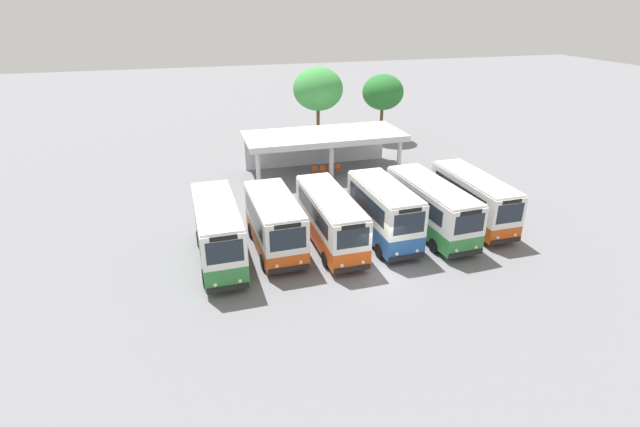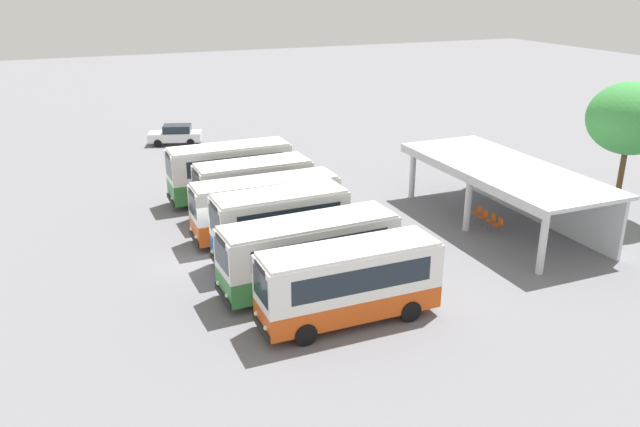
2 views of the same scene
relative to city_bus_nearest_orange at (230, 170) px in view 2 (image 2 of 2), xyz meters
The scene contains 14 objects.
ground_plane 9.07m from the city_bus_nearest_orange, 22.66° to the right, with size 180.00×180.00×0.00m, color slate.
city_bus_nearest_orange is the anchor object (origin of this frame).
city_bus_second_in_row 3.28m from the city_bus_nearest_orange, ahead, with size 2.58×6.71×3.26m.
city_bus_middle_cream 6.49m from the city_bus_nearest_orange, ahead, with size 2.31×7.87×3.21m.
city_bus_fourth_amber 9.73m from the city_bus_nearest_orange, ahead, with size 2.48×6.57×3.56m.
city_bus_fifth_blue 12.97m from the city_bus_nearest_orange, ahead, with size 2.64×8.10×3.26m.
city_bus_far_end_green 16.22m from the city_bus_nearest_orange, ahead, with size 2.27×7.47×3.25m.
parked_car_flank 15.37m from the city_bus_nearest_orange, behind, with size 2.95×4.57×1.62m.
terminal_canopy 16.66m from the city_bus_nearest_orange, 53.81° to the left, with size 13.09×5.44×3.40m.
waiting_chair_end_by_column 15.02m from the city_bus_nearest_orange, 53.69° to the left, with size 0.46×0.46×0.86m.
waiting_chair_second_from_end 15.37m from the city_bus_nearest_orange, 51.54° to the left, with size 0.46×0.46×0.86m.
waiting_chair_middle_seat 15.82m from the city_bus_nearest_orange, 49.75° to the left, with size 0.46×0.46×0.86m.
waiting_chair_fourth_seat 16.23m from the city_bus_nearest_orange, 47.87° to the left, with size 0.46×0.46×0.86m.
roadside_tree_behind_canopy 23.18m from the city_bus_nearest_orange, 60.27° to the left, with size 4.71×4.71×7.76m.
Camera 2 is at (28.40, -5.81, 13.12)m, focal length 35.58 mm.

